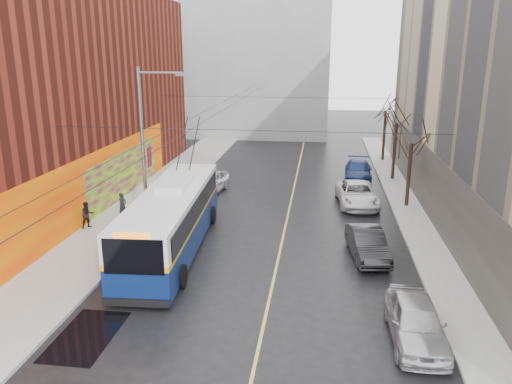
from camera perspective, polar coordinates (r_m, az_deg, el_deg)
ground at (r=18.97m, az=-3.99°, el=-15.41°), size 140.00×140.00×0.00m
sidewalk_left at (r=31.63m, az=-13.97°, el=-2.54°), size 4.00×60.00×0.15m
sidewalk_right at (r=30.04m, az=17.93°, el=-3.84°), size 2.00×60.00×0.15m
lane_line at (r=31.49m, az=3.74°, el=-2.30°), size 0.12×50.00×0.01m
building_left at (r=35.69m, az=-25.76°, el=9.81°), size 12.11×36.00×14.00m
building_far at (r=61.55m, az=-1.27°, el=15.20°), size 20.50×12.10×18.00m
streetlight_pole at (r=27.99m, az=-12.52°, el=5.28°), size 2.65×0.60×9.00m
catenary_wires at (r=31.39m, az=-3.42°, el=9.34°), size 18.00×60.00×0.22m
tree_near at (r=32.70m, az=17.47°, el=6.65°), size 3.20×3.20×6.40m
tree_mid at (r=39.51m, az=15.85°, el=8.69°), size 3.20×3.20×6.68m
tree_far at (r=46.42m, az=14.67°, el=9.64°), size 3.20×3.20×6.57m
puddle at (r=19.54m, az=-18.82°, el=-15.29°), size 1.99×3.58×0.01m
pigeons_flying at (r=26.19m, az=-4.42°, el=9.32°), size 2.75×1.77×1.59m
trolleybus at (r=25.45m, az=-9.57°, el=-3.03°), size 3.53×12.82×6.01m
parked_car_a at (r=18.78m, az=17.80°, el=-13.86°), size 1.87×4.50×1.52m
parked_car_b at (r=25.16m, az=12.60°, el=-5.76°), size 2.09×4.50×1.43m
parked_car_c at (r=33.38m, az=11.49°, el=-0.21°), size 2.88×5.50×1.48m
parked_car_d at (r=39.90m, az=11.59°, el=2.42°), size 2.30×5.13×1.46m
following_car at (r=35.64m, az=-5.40°, el=1.14°), size 2.58×4.79×1.55m
pedestrian_a at (r=30.60m, az=-15.01°, el=-1.53°), size 0.54×0.67×1.59m
pedestrian_b at (r=29.57m, az=-18.71°, el=-2.51°), size 0.93×0.94×1.53m
pedestrian_c at (r=29.21m, az=-12.62°, el=-2.03°), size 1.30×1.08×1.75m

